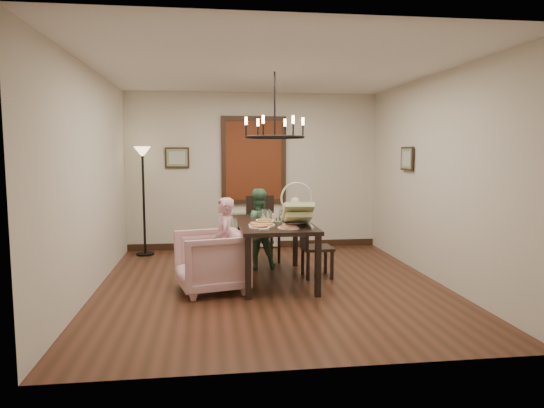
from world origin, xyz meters
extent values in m
cube|color=#512A1C|center=(0.00, 0.00, 0.00)|extent=(4.50, 5.00, 0.01)
cube|color=white|center=(0.00, 0.00, 2.80)|extent=(4.50, 5.00, 0.01)
cube|color=beige|center=(0.00, 2.50, 1.40)|extent=(4.50, 0.01, 2.80)
cube|color=beige|center=(-2.25, 0.00, 1.40)|extent=(0.01, 5.00, 2.80)
cube|color=beige|center=(2.25, 0.00, 1.40)|extent=(0.01, 5.00, 2.80)
cube|color=black|center=(0.07, 0.23, 0.78)|extent=(0.98, 1.73, 0.05)
cube|color=black|center=(-0.35, -0.57, 0.38)|extent=(0.07, 0.07, 0.76)
cube|color=black|center=(-0.35, 1.03, 0.38)|extent=(0.07, 0.07, 0.76)
cube|color=black|center=(0.50, -0.58, 0.38)|extent=(0.07, 0.07, 0.76)
cube|color=black|center=(0.50, 1.02, 0.38)|extent=(0.07, 0.07, 0.76)
imported|color=beige|center=(-0.79, -0.16, 0.38)|extent=(1.01, 0.99, 0.76)
imported|color=#D194A1|center=(-0.62, -0.06, 0.49)|extent=(0.24, 0.36, 0.98)
imported|color=#447250|center=(-0.09, 0.95, 0.50)|extent=(0.52, 0.42, 1.00)
imported|color=white|center=(-0.08, 0.03, 0.84)|extent=(0.29, 0.29, 0.07)
cylinder|color=tan|center=(-0.14, -0.07, 0.83)|extent=(0.35, 0.35, 0.04)
cylinder|color=silver|center=(0.01, 0.30, 0.88)|extent=(0.08, 0.08, 0.15)
cube|color=maroon|center=(0.00, 2.46, 1.60)|extent=(1.00, 0.03, 1.40)
cube|color=black|center=(-1.35, 2.47, 1.65)|extent=(0.42, 0.03, 0.36)
cube|color=black|center=(2.21, 0.90, 1.65)|extent=(0.03, 0.42, 0.36)
torus|color=black|center=(0.07, 0.23, 1.95)|extent=(0.80, 0.80, 0.04)
camera|label=1|loc=(-0.80, -6.20, 1.77)|focal=32.00mm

